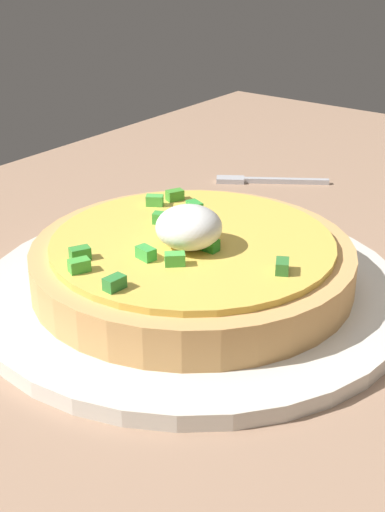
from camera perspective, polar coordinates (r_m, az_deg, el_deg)
The scene contains 4 objects.
dining_table at distance 44.71cm, azimuth -0.98°, elevation -9.06°, with size 126.83×75.41×2.95cm, color #9B795F.
plate at distance 49.45cm, azimuth 0.00°, elevation -2.66°, with size 29.65×29.65×1.09cm, color silver.
pizza at distance 48.40cm, azimuth -0.02°, elevation -0.35°, with size 22.21×22.21×6.06cm.
fork at distance 71.75cm, azimuth 5.67°, elevation 6.13°, with size 7.04×10.02×0.50cm.
Camera 1 is at (29.01, 22.70, 26.81)cm, focal length 49.29 mm.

